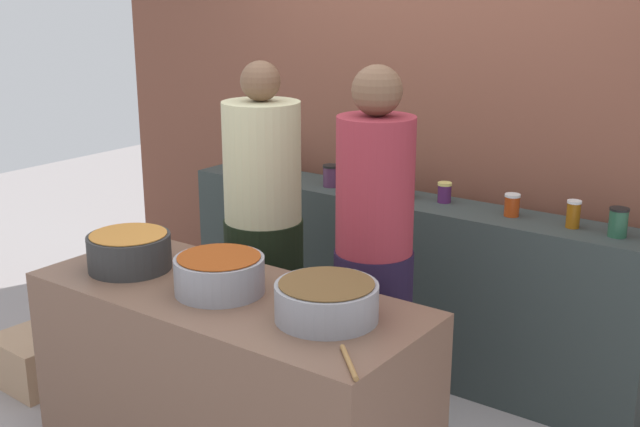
{
  "coord_description": "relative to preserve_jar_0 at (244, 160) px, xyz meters",
  "views": [
    {
      "loc": [
        2.09,
        -2.52,
        2.08
      ],
      "look_at": [
        0.0,
        0.35,
        1.05
      ],
      "focal_mm": 44.74,
      "sensor_mm": 36.0,
      "label": 1
    }
  ],
  "objects": [
    {
      "name": "storefront_wall",
      "position": [
        1.15,
        0.32,
        0.49
      ],
      "size": [
        4.8,
        0.12,
        3.0
      ],
      "primitive_type": "cube",
      "color": "brown",
      "rests_on": "ground"
    },
    {
      "name": "display_shelf",
      "position": [
        1.15,
        -0.03,
        -0.53
      ],
      "size": [
        2.7,
        0.36,
        0.96
      ],
      "primitive_type": "cube",
      "color": "#313B3A",
      "rests_on": "ground"
    },
    {
      "name": "prep_table",
      "position": [
        1.15,
        -1.43,
        -0.58
      ],
      "size": [
        1.7,
        0.7,
        0.87
      ],
      "primitive_type": "cube",
      "color": "brown",
      "rests_on": "ground"
    },
    {
      "name": "preserve_jar_0",
      "position": [
        0.0,
        0.0,
        0.0
      ],
      "size": [
        0.09,
        0.09,
        0.1
      ],
      "color": "#A52227",
      "rests_on": "display_shelf"
    },
    {
      "name": "preserve_jar_1",
      "position": [
        0.2,
        0.01,
        0.02
      ],
      "size": [
        0.09,
        0.09,
        0.15
      ],
      "color": "#8D450B",
      "rests_on": "display_shelf"
    },
    {
      "name": "preserve_jar_2",
      "position": [
        0.69,
        -0.05,
        0.01
      ],
      "size": [
        0.09,
        0.09,
        0.13
      ],
      "color": "#4B2946",
      "rests_on": "display_shelf"
    },
    {
      "name": "preserve_jar_3",
      "position": [
        0.9,
        -0.02,
        0.02
      ],
      "size": [
        0.08,
        0.08,
        0.14
      ],
      "color": "#44165D",
      "rests_on": "display_shelf"
    },
    {
      "name": "preserve_jar_4",
      "position": [
        1.05,
        0.0,
        0.0
      ],
      "size": [
        0.07,
        0.07,
        0.11
      ],
      "color": "#394838",
      "rests_on": "display_shelf"
    },
    {
      "name": "preserve_jar_5",
      "position": [
        1.17,
        -0.01,
        0.0
      ],
      "size": [
        0.09,
        0.09,
        0.11
      ],
      "color": "maroon",
      "rests_on": "display_shelf"
    },
    {
      "name": "preserve_jar_6",
      "position": [
        1.38,
        0.02,
        0.0
      ],
      "size": [
        0.07,
        0.07,
        0.11
      ],
      "color": "#481D4E",
      "rests_on": "display_shelf"
    },
    {
      "name": "preserve_jar_7",
      "position": [
        1.77,
        -0.01,
        0.0
      ],
      "size": [
        0.08,
        0.08,
        0.11
      ],
      "color": "#A53610",
      "rests_on": "display_shelf"
    },
    {
      "name": "preserve_jar_8",
      "position": [
        2.08,
        -0.02,
        0.01
      ],
      "size": [
        0.07,
        0.07,
        0.13
      ],
      "color": "#904F0E",
      "rests_on": "display_shelf"
    },
    {
      "name": "preserve_jar_9",
      "position": [
        2.29,
        -0.04,
        0.02
      ],
      "size": [
        0.09,
        0.09,
        0.14
      ],
      "color": "#25523A",
      "rests_on": "display_shelf"
    },
    {
      "name": "cooking_pot_left",
      "position": [
        0.62,
        -1.47,
        -0.07
      ],
      "size": [
        0.36,
        0.36,
        0.16
      ],
      "color": "#2D2D2D",
      "rests_on": "prep_table"
    },
    {
      "name": "cooking_pot_center",
      "position": [
        1.13,
        -1.44,
        -0.07
      ],
      "size": [
        0.37,
        0.37,
        0.15
      ],
      "color": "gray",
      "rests_on": "prep_table"
    },
    {
      "name": "cooking_pot_right",
      "position": [
        1.63,
        -1.41,
        -0.07
      ],
      "size": [
        0.39,
        0.39,
        0.14
      ],
      "color": "gray",
      "rests_on": "prep_table"
    },
    {
      "name": "wooden_spoon",
      "position": [
        1.91,
        -1.66,
        -0.14
      ],
      "size": [
        0.18,
        0.18,
        0.02
      ],
      "primitive_type": "cylinder",
      "rotation": [
        1.57,
        0.0,
        0.79
      ],
      "color": "#9E703D",
      "rests_on": "prep_table"
    },
    {
      "name": "cook_with_tongs",
      "position": [
        0.79,
        -0.76,
        -0.23
      ],
      "size": [
        0.39,
        0.39,
        1.73
      ],
      "color": "black",
      "rests_on": "ground"
    },
    {
      "name": "cook_in_cap",
      "position": [
        1.5,
        -0.87,
        -0.21
      ],
      "size": [
        0.35,
        0.35,
        1.76
      ],
      "color": "black",
      "rests_on": "ground"
    },
    {
      "name": "bread_crate",
      "position": [
        -0.28,
        -1.41,
        -0.88
      ],
      "size": [
        0.43,
        0.35,
        0.27
      ],
      "primitive_type": "cube",
      "rotation": [
        0.0,
        0.0,
        -0.06
      ],
      "color": "tan",
      "rests_on": "ground"
    }
  ]
}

